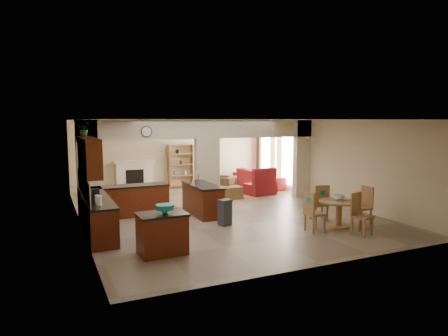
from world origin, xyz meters
name	(u,v)px	position (x,y,z in m)	size (l,w,h in m)	color
floor	(220,212)	(0.00, 0.00, 0.00)	(10.00, 10.00, 0.00)	#7F6F58
ceiling	(219,120)	(0.00, 0.00, 2.80)	(10.00, 10.00, 0.00)	white
wall_back	(171,154)	(0.00, 5.00, 1.40)	(8.00, 8.00, 0.00)	beige
wall_front	(325,194)	(0.00, -5.00, 1.40)	(8.00, 8.00, 0.00)	beige
wall_left	(79,174)	(-4.00, 0.00, 1.40)	(10.00, 10.00, 0.00)	beige
wall_right	(326,161)	(4.00, 0.00, 1.40)	(10.00, 10.00, 0.00)	beige
partition_left_pier	(88,169)	(-3.70, 1.00, 1.40)	(0.60, 0.25, 2.80)	beige
partition_center_pier	(207,172)	(0.00, 1.00, 1.10)	(0.80, 0.25, 2.20)	beige
partition_right_pier	(302,159)	(3.70, 1.00, 1.40)	(0.60, 0.25, 2.80)	beige
partition_header	(207,129)	(0.00, 1.00, 2.50)	(8.00, 0.25, 0.60)	beige
kitchen_counter	(111,208)	(-3.26, -0.25, 0.46)	(2.52, 3.29, 1.48)	#3B0C06
upper_cabinets	(89,156)	(-3.82, -0.80, 1.92)	(0.35, 2.40, 0.90)	#3B0C06
peninsula	(202,199)	(-0.60, -0.11, 0.46)	(0.70, 1.85, 0.91)	#3B0C06
wall_clock	(147,132)	(-2.00, 0.85, 2.45)	(0.34, 0.34, 0.03)	#51381B
rug	(227,197)	(1.20, 2.10, 0.01)	(1.60, 1.30, 0.01)	#935E35
fireplace	(134,175)	(-1.60, 4.83, 0.61)	(1.60, 0.35, 1.20)	white
shelving_unit	(181,166)	(0.35, 4.82, 0.90)	(1.00, 0.32, 1.80)	olive
window_a	(288,161)	(3.97, 2.30, 1.20)	(0.02, 0.90, 1.90)	white
window_b	(266,157)	(3.97, 4.00, 1.20)	(0.02, 0.90, 1.90)	white
glazed_door	(277,162)	(3.97, 3.15, 1.05)	(0.02, 0.70, 2.10)	white
drape_a_left	(296,162)	(3.93, 1.70, 1.20)	(0.10, 0.28, 2.30)	#3D1A18
drape_a_right	(279,159)	(3.93, 2.90, 1.20)	(0.10, 0.28, 2.30)	#3D1A18
drape_b_left	(273,158)	(3.93, 3.40, 1.20)	(0.10, 0.28, 2.30)	#3D1A18
drape_b_right	(259,156)	(3.93, 4.60, 1.20)	(0.10, 0.28, 2.30)	#3D1A18
ceiling_fan	(224,126)	(1.50, 3.00, 2.56)	(1.00, 1.00, 0.10)	white
kitchen_island	(162,233)	(-2.64, -3.05, 0.44)	(1.04, 0.76, 0.87)	#3B0C06
teal_bowl	(165,209)	(-2.58, -3.09, 0.96)	(0.39, 0.39, 0.18)	#138487
trash_can	(225,213)	(-0.51, -1.51, 0.32)	(0.30, 0.26, 0.64)	#2D2D2F
dining_table	(339,209)	(2.11, -2.93, 0.48)	(1.04, 1.04, 0.71)	olive
fruit_bowl	(339,197)	(2.15, -2.86, 0.79)	(0.30, 0.30, 0.16)	#7EBA27
sofa	(258,178)	(3.30, 3.49, 0.37)	(1.00, 2.55, 0.75)	maroon
chaise	(260,189)	(2.56, 2.05, 0.20)	(1.02, 0.84, 0.41)	maroon
armchair	(223,186)	(1.19, 2.39, 0.37)	(0.79, 0.81, 0.74)	maroon
ottoman	(232,192)	(1.25, 1.75, 0.22)	(0.60, 0.60, 0.44)	maroon
plant	(84,129)	(-3.82, 0.11, 2.55)	(0.33, 0.29, 0.37)	#184311
chair_north	(320,202)	(2.07, -2.21, 0.55)	(0.51, 0.51, 1.02)	olive
chair_east	(364,204)	(2.94, -2.95, 0.55)	(0.44, 0.43, 1.02)	olive
chair_south	(359,212)	(2.16, -3.62, 0.55)	(0.51, 0.51, 1.02)	olive
chair_west	(312,210)	(1.22, -2.99, 0.55)	(0.43, 0.42, 1.02)	olive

